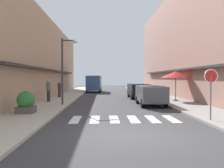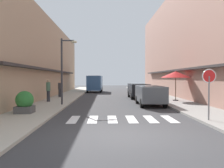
{
  "view_description": "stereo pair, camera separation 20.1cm",
  "coord_description": "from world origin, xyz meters",
  "px_view_note": "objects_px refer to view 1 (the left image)",
  "views": [
    {
      "loc": [
        -1.01,
        -8.42,
        2.05
      ],
      "look_at": [
        -0.2,
        13.88,
        1.48
      ],
      "focal_mm": 38.45,
      "sensor_mm": 36.0,
      "label": 1
    },
    {
      "loc": [
        -0.81,
        -8.42,
        2.05
      ],
      "look_at": [
        -0.2,
        13.88,
        1.48
      ],
      "focal_mm": 38.45,
      "sensor_mm": 36.0,
      "label": 2
    }
  ],
  "objects_px": {
    "parked_car_near": "(151,93)",
    "pedestrian_walking_near": "(59,89)",
    "round_street_sign": "(211,81)",
    "street_lamp": "(65,64)",
    "pedestrian_walking_far": "(48,90)",
    "delivery_van": "(94,82)",
    "parked_car_mid": "(138,89)",
    "cafe_umbrella": "(176,75)",
    "planter_corner": "(26,102)"
  },
  "relations": [
    {
      "from": "delivery_van",
      "to": "parked_car_near",
      "type": "bearing_deg",
      "value": -74.39
    },
    {
      "from": "parked_car_mid",
      "to": "street_lamp",
      "type": "distance_m",
      "value": 9.25
    },
    {
      "from": "parked_car_mid",
      "to": "round_street_sign",
      "type": "relative_size",
      "value": 1.85
    },
    {
      "from": "street_lamp",
      "to": "pedestrian_walking_far",
      "type": "relative_size",
      "value": 2.63
    },
    {
      "from": "delivery_van",
      "to": "street_lamp",
      "type": "xyz_separation_m",
      "value": [
        -1.44,
        -17.35,
        1.68
      ]
    },
    {
      "from": "street_lamp",
      "to": "planter_corner",
      "type": "height_order",
      "value": "street_lamp"
    },
    {
      "from": "round_street_sign",
      "to": "pedestrian_walking_far",
      "type": "relative_size",
      "value": 1.28
    },
    {
      "from": "pedestrian_walking_near",
      "to": "round_street_sign",
      "type": "bearing_deg",
      "value": -80.79
    },
    {
      "from": "parked_car_near",
      "to": "street_lamp",
      "type": "height_order",
      "value": "street_lamp"
    },
    {
      "from": "delivery_van",
      "to": "street_lamp",
      "type": "relative_size",
      "value": 1.14
    },
    {
      "from": "pedestrian_walking_near",
      "to": "pedestrian_walking_far",
      "type": "distance_m",
      "value": 4.59
    },
    {
      "from": "parked_car_mid",
      "to": "pedestrian_walking_near",
      "type": "height_order",
      "value": "pedestrian_walking_near"
    },
    {
      "from": "parked_car_near",
      "to": "delivery_van",
      "type": "distance_m",
      "value": 17.95
    },
    {
      "from": "parked_car_near",
      "to": "pedestrian_walking_near",
      "type": "relative_size",
      "value": 2.54
    },
    {
      "from": "round_street_sign",
      "to": "street_lamp",
      "type": "relative_size",
      "value": 0.49
    },
    {
      "from": "delivery_van",
      "to": "round_street_sign",
      "type": "bearing_deg",
      "value": -75.4
    },
    {
      "from": "parked_car_near",
      "to": "round_street_sign",
      "type": "height_order",
      "value": "round_street_sign"
    },
    {
      "from": "pedestrian_walking_near",
      "to": "pedestrian_walking_far",
      "type": "bearing_deg",
      "value": -116.3
    },
    {
      "from": "delivery_van",
      "to": "round_street_sign",
      "type": "relative_size",
      "value": 2.33
    },
    {
      "from": "parked_car_near",
      "to": "pedestrian_walking_far",
      "type": "relative_size",
      "value": 2.28
    },
    {
      "from": "round_street_sign",
      "to": "pedestrian_walking_far",
      "type": "bearing_deg",
      "value": 136.68
    },
    {
      "from": "parked_car_mid",
      "to": "delivery_van",
      "type": "xyz_separation_m",
      "value": [
        -4.83,
        10.91,
        0.48
      ]
    },
    {
      "from": "round_street_sign",
      "to": "street_lamp",
      "type": "bearing_deg",
      "value": 139.04
    },
    {
      "from": "street_lamp",
      "to": "pedestrian_walking_far",
      "type": "xyz_separation_m",
      "value": [
        -1.71,
        2.19,
        -2.0
      ]
    },
    {
      "from": "parked_car_mid",
      "to": "round_street_sign",
      "type": "bearing_deg",
      "value": -83.77
    },
    {
      "from": "street_lamp",
      "to": "planter_corner",
      "type": "xyz_separation_m",
      "value": [
        -1.49,
        -4.22,
        -2.38
      ]
    },
    {
      "from": "parked_car_mid",
      "to": "pedestrian_walking_near",
      "type": "bearing_deg",
      "value": 177.6
    },
    {
      "from": "parked_car_near",
      "to": "delivery_van",
      "type": "relative_size",
      "value": 0.76
    },
    {
      "from": "parked_car_mid",
      "to": "cafe_umbrella",
      "type": "height_order",
      "value": "cafe_umbrella"
    },
    {
      "from": "parked_car_near",
      "to": "cafe_umbrella",
      "type": "bearing_deg",
      "value": 45.08
    },
    {
      "from": "cafe_umbrella",
      "to": "parked_car_mid",
      "type": "bearing_deg",
      "value": 126.2
    },
    {
      "from": "delivery_van",
      "to": "cafe_umbrella",
      "type": "relative_size",
      "value": 2.14
    },
    {
      "from": "round_street_sign",
      "to": "pedestrian_walking_far",
      "type": "distance_m",
      "value": 12.97
    },
    {
      "from": "planter_corner",
      "to": "pedestrian_walking_far",
      "type": "distance_m",
      "value": 6.43
    },
    {
      "from": "round_street_sign",
      "to": "street_lamp",
      "type": "height_order",
      "value": "street_lamp"
    },
    {
      "from": "pedestrian_walking_near",
      "to": "pedestrian_walking_far",
      "type": "xyz_separation_m",
      "value": [
        -0.06,
        -4.59,
        0.11
      ]
    },
    {
      "from": "pedestrian_walking_far",
      "to": "delivery_van",
      "type": "bearing_deg",
      "value": -45.82
    },
    {
      "from": "planter_corner",
      "to": "pedestrian_walking_far",
      "type": "relative_size",
      "value": 0.67
    },
    {
      "from": "cafe_umbrella",
      "to": "pedestrian_walking_near",
      "type": "height_order",
      "value": "cafe_umbrella"
    },
    {
      "from": "delivery_van",
      "to": "cafe_umbrella",
      "type": "height_order",
      "value": "cafe_umbrella"
    },
    {
      "from": "parked_car_near",
      "to": "street_lamp",
      "type": "relative_size",
      "value": 0.87
    },
    {
      "from": "street_lamp",
      "to": "pedestrian_walking_far",
      "type": "height_order",
      "value": "street_lamp"
    },
    {
      "from": "parked_car_near",
      "to": "planter_corner",
      "type": "distance_m",
      "value": 8.87
    },
    {
      "from": "pedestrian_walking_near",
      "to": "delivery_van",
      "type": "bearing_deg",
      "value": 48.13
    },
    {
      "from": "planter_corner",
      "to": "pedestrian_walking_near",
      "type": "bearing_deg",
      "value": 90.86
    },
    {
      "from": "planter_corner",
      "to": "round_street_sign",
      "type": "bearing_deg",
      "value": -15.01
    },
    {
      "from": "parked_car_mid",
      "to": "delivery_van",
      "type": "bearing_deg",
      "value": 113.88
    },
    {
      "from": "street_lamp",
      "to": "pedestrian_walking_near",
      "type": "distance_m",
      "value": 7.29
    },
    {
      "from": "planter_corner",
      "to": "pedestrian_walking_near",
      "type": "distance_m",
      "value": 11.01
    },
    {
      "from": "parked_car_near",
      "to": "parked_car_mid",
      "type": "bearing_deg",
      "value": 90.0
    }
  ]
}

